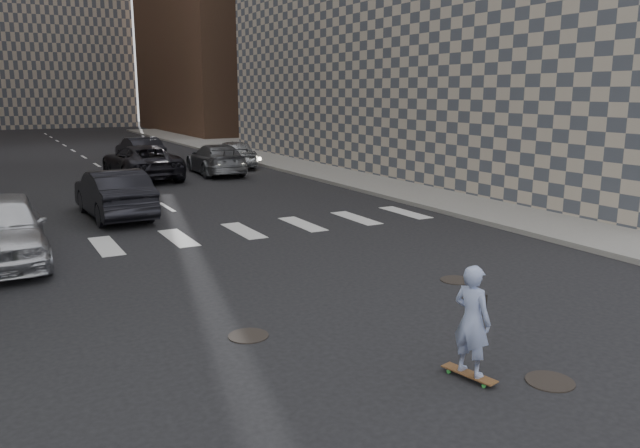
# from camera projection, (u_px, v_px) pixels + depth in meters

# --- Properties ---
(ground) EXTENTS (160.00, 160.00, 0.00)m
(ground) POSITION_uv_depth(u_px,v_px,m) (384.00, 339.00, 10.64)
(ground) COLOR black
(ground) RESTS_ON ground
(sidewalk_right) EXTENTS (13.00, 80.00, 0.15)m
(sidewalk_right) POSITION_uv_depth(u_px,v_px,m) (397.00, 166.00, 34.57)
(sidewalk_right) COLOR gray
(sidewalk_right) RESTS_ON ground
(manhole_a) EXTENTS (0.70, 0.70, 0.02)m
(manhole_a) POSITION_uv_depth(u_px,v_px,m) (550.00, 381.00, 9.05)
(manhole_a) COLOR black
(manhole_a) RESTS_ON ground
(manhole_b) EXTENTS (0.70, 0.70, 0.02)m
(manhole_b) POSITION_uv_depth(u_px,v_px,m) (248.00, 336.00, 10.73)
(manhole_b) COLOR black
(manhole_b) RESTS_ON ground
(manhole_c) EXTENTS (0.70, 0.70, 0.02)m
(manhole_c) POSITION_uv_depth(u_px,v_px,m) (456.00, 280.00, 13.89)
(manhole_c) COLOR black
(manhole_c) RESTS_ON ground
(skateboarder) EXTENTS (0.51, 0.90, 1.73)m
(skateboarder) POSITION_uv_depth(u_px,v_px,m) (472.00, 320.00, 8.96)
(skateboarder) COLOR brown
(skateboarder) RESTS_ON ground
(silver_sedan) EXTENTS (2.14, 5.06, 1.71)m
(silver_sedan) POSITION_uv_depth(u_px,v_px,m) (1.00, 229.00, 15.15)
(silver_sedan) COLOR silver
(silver_sedan) RESTS_ON ground
(traffic_car_a) EXTENTS (1.91, 4.96, 1.61)m
(traffic_car_a) POSITION_uv_depth(u_px,v_px,m) (114.00, 193.00, 20.71)
(traffic_car_a) COLOR black
(traffic_car_a) RESTS_ON ground
(traffic_car_b) EXTENTS (2.48, 5.37, 1.52)m
(traffic_car_b) POSITION_uv_depth(u_px,v_px,m) (216.00, 159.00, 31.57)
(traffic_car_b) COLOR #5A5C61
(traffic_car_b) RESTS_ON ground
(traffic_car_c) EXTENTS (2.96, 5.99, 1.63)m
(traffic_car_c) POSITION_uv_depth(u_px,v_px,m) (141.00, 162.00, 29.70)
(traffic_car_c) COLOR black
(traffic_car_c) RESTS_ON ground
(traffic_car_d) EXTENTS (2.31, 4.65, 1.52)m
(traffic_car_d) POSITION_uv_depth(u_px,v_px,m) (234.00, 154.00, 34.34)
(traffic_car_d) COLOR #A9ACB0
(traffic_car_d) RESTS_ON ground
(traffic_car_e) EXTENTS (1.92, 4.89, 1.58)m
(traffic_car_e) POSITION_uv_depth(u_px,v_px,m) (140.00, 151.00, 35.59)
(traffic_car_e) COLOR black
(traffic_car_e) RESTS_ON ground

